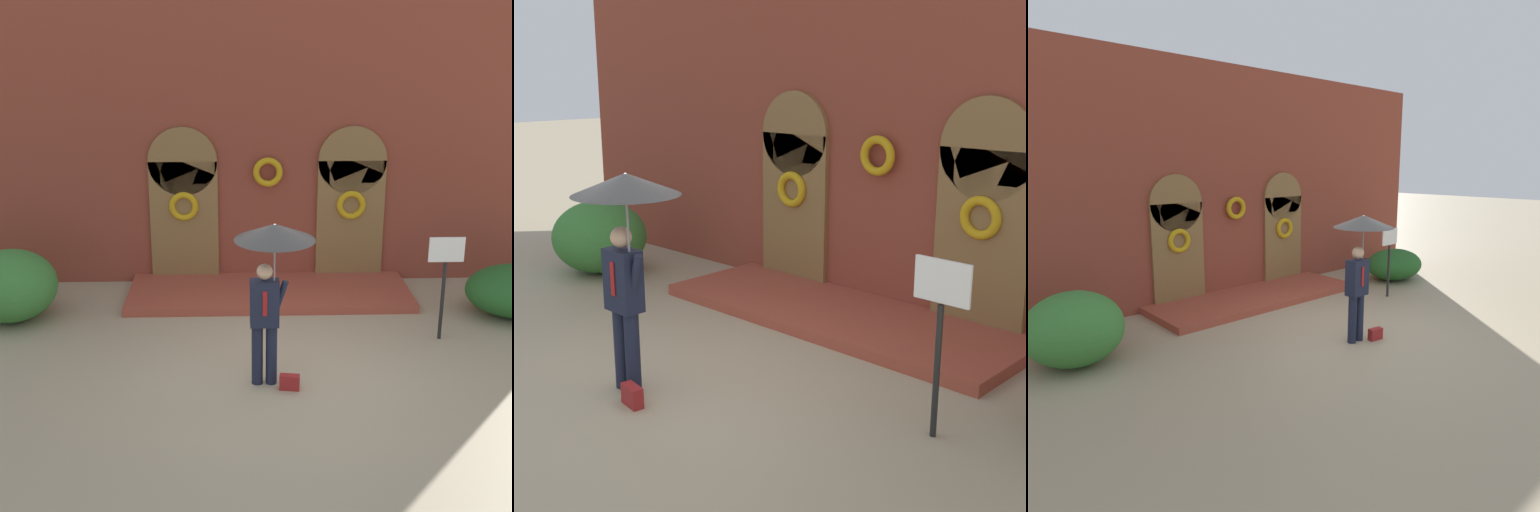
% 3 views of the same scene
% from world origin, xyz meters
% --- Properties ---
extents(ground_plane, '(80.00, 80.00, 0.00)m').
position_xyz_m(ground_plane, '(0.00, 0.00, 0.00)').
color(ground_plane, tan).
extents(building_facade, '(14.00, 2.30, 5.60)m').
position_xyz_m(building_facade, '(-0.00, 4.15, 2.68)').
color(building_facade, brown).
rests_on(building_facade, ground).
extents(person_with_umbrella, '(1.10, 1.10, 2.36)m').
position_xyz_m(person_with_umbrella, '(-0.14, -0.25, 1.91)').
color(person_with_umbrella, '#191E33').
rests_on(person_with_umbrella, ground).
extents(handbag, '(0.29, 0.16, 0.22)m').
position_xyz_m(handbag, '(0.11, -0.45, 0.11)').
color(handbag, maroon).
rests_on(handbag, ground).
extents(sign_post, '(0.56, 0.06, 1.72)m').
position_xyz_m(sign_post, '(2.67, 1.14, 1.16)').
color(sign_post, black).
rests_on(sign_post, ground).
extents(shrub_left, '(1.58, 1.58, 1.23)m').
position_xyz_m(shrub_left, '(-4.48, 2.17, 0.61)').
color(shrub_left, '#387A33').
rests_on(shrub_left, ground).
extents(shrub_right, '(1.77, 1.43, 0.88)m').
position_xyz_m(shrub_right, '(4.27, 2.10, 0.44)').
color(shrub_right, '#235B23').
rests_on(shrub_right, ground).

